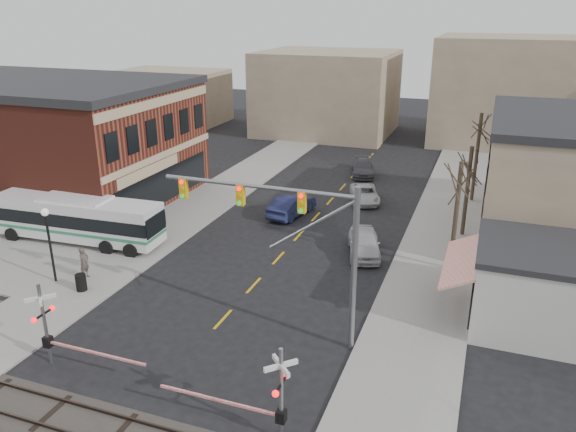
% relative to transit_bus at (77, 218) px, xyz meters
% --- Properties ---
extents(ground, '(160.00, 160.00, 0.00)m').
position_rel_transit_bus_xyz_m(ground, '(13.72, -7.80, -1.75)').
color(ground, black).
rests_on(ground, ground).
extents(sidewalk_west, '(5.00, 60.00, 0.12)m').
position_rel_transit_bus_xyz_m(sidewalk_west, '(4.22, 12.20, -1.69)').
color(sidewalk_west, gray).
rests_on(sidewalk_west, ground).
extents(sidewalk_east, '(5.00, 60.00, 0.12)m').
position_rel_transit_bus_xyz_m(sidewalk_east, '(23.22, 12.20, -1.69)').
color(sidewalk_east, gray).
rests_on(sidewalk_east, ground).
extents(brick_building, '(30.40, 15.40, 9.60)m').
position_rel_transit_bus_xyz_m(brick_building, '(-13.26, 8.20, 3.06)').
color(brick_building, maroon).
rests_on(brick_building, ground).
extents(awning_shop, '(9.74, 6.20, 4.30)m').
position_rel_transit_bus_xyz_m(awning_shop, '(29.69, -0.80, 0.42)').
color(awning_shop, beige).
rests_on(awning_shop, ground).
extents(tree_east_a, '(0.28, 0.28, 6.75)m').
position_rel_transit_bus_xyz_m(tree_east_a, '(24.22, 4.20, 1.75)').
color(tree_east_a, '#382B21').
rests_on(tree_east_a, sidewalk_east).
extents(tree_east_b, '(0.28, 0.28, 6.30)m').
position_rel_transit_bus_xyz_m(tree_east_b, '(24.52, 10.20, 1.52)').
color(tree_east_b, '#382B21').
rests_on(tree_east_b, sidewalk_east).
extents(tree_east_c, '(0.28, 0.28, 7.20)m').
position_rel_transit_bus_xyz_m(tree_east_c, '(24.72, 18.20, 1.97)').
color(tree_east_c, '#382B21').
rests_on(tree_east_c, sidewalk_east).
extents(transit_bus, '(12.09, 3.26, 3.08)m').
position_rel_transit_bus_xyz_m(transit_bus, '(0.00, 0.00, 0.00)').
color(transit_bus, silver).
rests_on(transit_bus, ground).
extents(traffic_signal_mast, '(9.52, 0.30, 8.00)m').
position_rel_transit_bus_xyz_m(traffic_signal_mast, '(17.89, -5.98, 3.97)').
color(traffic_signal_mast, gray).
rests_on(traffic_signal_mast, ground).
extents(rr_crossing_west, '(5.60, 1.36, 4.00)m').
position_rel_transit_bus_xyz_m(rr_crossing_west, '(8.48, -11.82, 0.22)').
color(rr_crossing_west, gray).
rests_on(rr_crossing_west, ground).
extents(rr_crossing_east, '(5.60, 1.36, 4.00)m').
position_rel_transit_bus_xyz_m(rr_crossing_east, '(19.18, -12.78, 0.22)').
color(rr_crossing_east, gray).
rests_on(rr_crossing_east, ground).
extents(street_lamp, '(0.44, 0.44, 4.50)m').
position_rel_transit_bus_xyz_m(street_lamp, '(2.71, -5.44, 1.57)').
color(street_lamp, black).
rests_on(street_lamp, sidewalk_west).
extents(trash_bin, '(0.60, 0.60, 0.97)m').
position_rel_transit_bus_xyz_m(trash_bin, '(4.91, -5.84, -1.14)').
color(trash_bin, black).
rests_on(trash_bin, sidewalk_west).
extents(car_a, '(3.23, 5.18, 1.65)m').
position_rel_transit_bus_xyz_m(car_a, '(18.72, 4.69, -0.92)').
color(car_a, '#AFAEB3').
rests_on(car_a, ground).
extents(car_b, '(2.57, 5.15, 1.62)m').
position_rel_transit_bus_xyz_m(car_b, '(11.88, 9.89, -0.94)').
color(car_b, '#1C2047').
rests_on(car_b, ground).
extents(car_c, '(3.55, 5.07, 1.28)m').
position_rel_transit_bus_xyz_m(car_c, '(16.40, 15.09, -1.10)').
color(car_c, '#B8B8B8').
rests_on(car_c, ground).
extents(car_d, '(3.09, 5.23, 1.42)m').
position_rel_transit_bus_xyz_m(car_d, '(14.52, 22.65, -1.04)').
color(car_d, '#48474D').
rests_on(car_d, ground).
extents(pedestrian_near, '(0.49, 0.71, 1.91)m').
position_rel_transit_bus_xyz_m(pedestrian_near, '(4.10, -4.48, -0.67)').
color(pedestrian_near, '#4C423C').
rests_on(pedestrian_near, sidewalk_west).
extents(pedestrian_far, '(1.00, 1.02, 1.65)m').
position_rel_transit_bus_xyz_m(pedestrian_far, '(2.66, -0.14, -0.80)').
color(pedestrian_far, '#2C394E').
rests_on(pedestrian_far, sidewalk_west).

